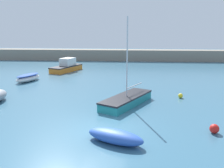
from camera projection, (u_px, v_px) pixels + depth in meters
ground_plane at (104, 130)px, 14.46m from camera, size 120.00×120.00×0.20m
harbor_breakwater at (123, 55)px, 45.13m from camera, size 46.90×2.81×1.94m
rowboat_with_red_cover at (28, 78)px, 27.26m from camera, size 2.35×3.68×0.80m
cabin_cruiser_white at (67, 67)px, 33.70m from camera, size 3.63×5.47×1.76m
rowboat_white_midwater at (115, 136)px, 12.55m from camera, size 3.23×2.24×0.68m
sailboat_tall_mast at (127, 100)px, 18.85m from camera, size 4.06×5.56×6.51m
mooring_buoy_red at (214, 129)px, 13.71m from camera, size 0.52×0.52×0.52m
mooring_buoy_yellow at (181, 96)px, 20.70m from camera, size 0.39×0.39×0.39m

